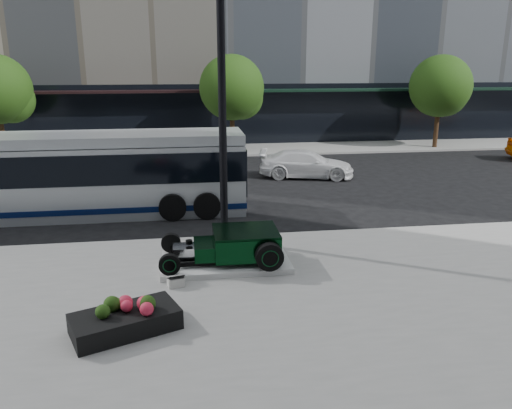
{
  "coord_description": "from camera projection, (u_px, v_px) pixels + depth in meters",
  "views": [
    {
      "loc": [
        -1.83,
        -16.78,
        5.38
      ],
      "look_at": [
        0.23,
        -2.37,
        1.2
      ],
      "focal_mm": 35.0,
      "sensor_mm": 36.0,
      "label": 1
    }
  ],
  "objects": [
    {
      "name": "sidewalk_far",
      "position": [
        215.0,
        150.0,
        31.01
      ],
      "size": [
        70.0,
        4.0,
        0.12
      ],
      "primitive_type": "cube",
      "color": "gray",
      "rests_on": "ground"
    },
    {
      "name": "display_plinth",
      "position": [
        225.0,
        262.0,
        13.39
      ],
      "size": [
        3.4,
        1.8,
        0.15
      ],
      "primitive_type": "cube",
      "color": "silver",
      "rests_on": "sidewalk_near"
    },
    {
      "name": "info_plaque",
      "position": [
        176.0,
        281.0,
        12.12
      ],
      "size": [
        0.45,
        0.38,
        0.31
      ],
      "color": "silver",
      "rests_on": "sidewalk_near"
    },
    {
      "name": "white_sedan",
      "position": [
        306.0,
        164.0,
        23.92
      ],
      "size": [
        4.79,
        2.82,
        1.3
      ],
      "primitive_type": "imported",
      "rotation": [
        0.0,
        0.0,
        1.34
      ],
      "color": "white",
      "rests_on": "ground"
    },
    {
      "name": "ground",
      "position": [
        240.0,
        219.0,
        17.7
      ],
      "size": [
        120.0,
        120.0,
        0.0
      ],
      "primitive_type": "plane",
      "color": "black",
      "rests_on": "ground"
    },
    {
      "name": "transit_bus",
      "position": [
        77.0,
        174.0,
        17.92
      ],
      "size": [
        12.12,
        2.88,
        2.92
      ],
      "color": "#B9BFC3",
      "rests_on": "ground"
    },
    {
      "name": "lamppost",
      "position": [
        223.0,
        127.0,
        14.31
      ],
      "size": [
        0.41,
        0.41,
        7.5
      ],
      "color": "black",
      "rests_on": "sidewalk_near"
    },
    {
      "name": "flower_planter",
      "position": [
        125.0,
        320.0,
        10.06
      ],
      "size": [
        2.33,
        1.76,
        0.68
      ],
      "color": "black",
      "rests_on": "sidewalk_near"
    },
    {
      "name": "hot_rod",
      "position": [
        238.0,
        244.0,
        13.3
      ],
      "size": [
        3.22,
        2.0,
        0.81
      ],
      "color": "black",
      "rests_on": "display_plinth"
    },
    {
      "name": "street_trees",
      "position": [
        234.0,
        90.0,
        29.26
      ],
      "size": [
        29.8,
        3.8,
        5.7
      ],
      "color": "black",
      "rests_on": "sidewalk_far"
    }
  ]
}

